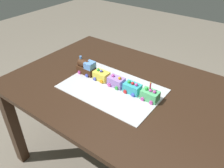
# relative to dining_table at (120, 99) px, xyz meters

# --- Properties ---
(ground_plane) EXTENTS (8.00, 8.00, 0.00)m
(ground_plane) POSITION_rel_dining_table_xyz_m (0.00, 0.00, -0.63)
(ground_plane) COLOR gray
(dining_table) EXTENTS (1.40, 1.00, 0.74)m
(dining_table) POSITION_rel_dining_table_xyz_m (0.00, 0.00, 0.00)
(dining_table) COLOR #382316
(dining_table) RESTS_ON ground
(cake_board) EXTENTS (0.60, 0.40, 0.00)m
(cake_board) POSITION_rel_dining_table_xyz_m (-0.02, -0.06, 0.11)
(cake_board) COLOR silver
(cake_board) RESTS_ON dining_table
(cake_locomotive) EXTENTS (0.14, 0.08, 0.12)m
(cake_locomotive) POSITION_rel_dining_table_xyz_m (-0.26, -0.02, 0.16)
(cake_locomotive) COLOR #472816
(cake_locomotive) RESTS_ON cake_board
(cake_car_hopper_lemon) EXTENTS (0.10, 0.08, 0.07)m
(cake_car_hopper_lemon) POSITION_rel_dining_table_xyz_m (-0.13, -0.02, 0.14)
(cake_car_hopper_lemon) COLOR #F4E04C
(cake_car_hopper_lemon) RESTS_ON cake_board
(cake_car_caboose_lavender) EXTENTS (0.10, 0.08, 0.07)m
(cake_car_caboose_lavender) POSITION_rel_dining_table_xyz_m (-0.02, -0.02, 0.14)
(cake_car_caboose_lavender) COLOR #AD84E0
(cake_car_caboose_lavender) RESTS_ON cake_board
(cake_car_tanker_turquoise) EXTENTS (0.10, 0.08, 0.07)m
(cake_car_tanker_turquoise) POSITION_rel_dining_table_xyz_m (0.10, -0.02, 0.14)
(cake_car_tanker_turquoise) COLOR #38B7C6
(cake_car_tanker_turquoise) RESTS_ON cake_board
(cake_car_gondola_mint_green) EXTENTS (0.10, 0.08, 0.07)m
(cake_car_gondola_mint_green) POSITION_rel_dining_table_xyz_m (0.22, -0.02, 0.14)
(cake_car_gondola_mint_green) COLOR #59CC7A
(cake_car_gondola_mint_green) RESTS_ON cake_board
(birthday_candle) EXTENTS (0.01, 0.01, 0.05)m
(birthday_candle) POSITION_rel_dining_table_xyz_m (0.22, -0.02, 0.21)
(birthday_candle) COLOR #F24C59
(birthday_candle) RESTS_ON cake_car_gondola_mint_green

